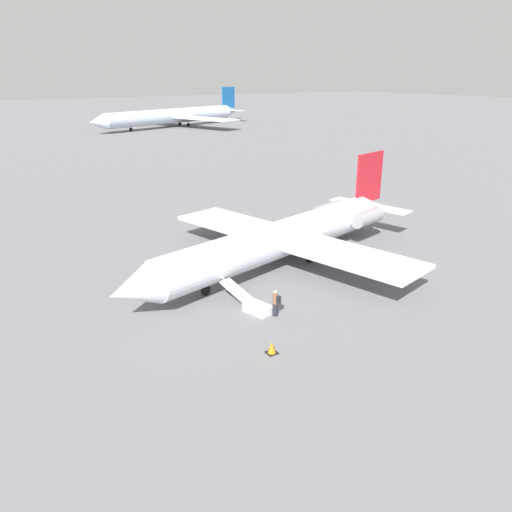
% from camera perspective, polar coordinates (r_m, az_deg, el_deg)
% --- Properties ---
extents(ground_plane, '(600.00, 600.00, 0.00)m').
position_cam_1_polar(ground_plane, '(39.37, 2.55, -1.17)').
color(ground_plane, slate).
extents(airplane_main, '(29.85, 22.74, 7.51)m').
position_cam_1_polar(airplane_main, '(39.33, 3.55, 2.27)').
color(airplane_main, silver).
rests_on(airplane_main, ground).
extents(airplane_far_right, '(52.76, 41.40, 10.42)m').
position_cam_1_polar(airplane_far_right, '(148.33, -9.30, 15.55)').
color(airplane_far_right, silver).
rests_on(airplane_far_right, ground).
extents(boarding_stairs, '(1.90, 4.14, 1.82)m').
position_cam_1_polar(boarding_stairs, '(32.06, -0.32, -5.56)').
color(boarding_stairs, silver).
rests_on(boarding_stairs, ground).
extents(passenger, '(0.40, 0.56, 1.74)m').
position_cam_1_polar(passenger, '(31.05, 2.26, -5.21)').
color(passenger, '#23232D').
rests_on(passenger, ground).
extents(traffic_cone_near_stairs, '(0.61, 0.61, 0.66)m').
position_cam_1_polar(traffic_cone_near_stairs, '(27.47, 1.81, -10.46)').
color(traffic_cone_near_stairs, black).
rests_on(traffic_cone_near_stairs, ground).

